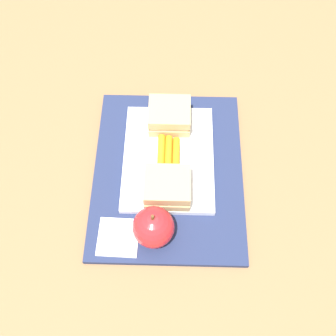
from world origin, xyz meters
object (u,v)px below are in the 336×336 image
sandwich_half_left (169,116)px  paper_napkin (118,237)px  carrot_sticks_bundle (169,154)px  apple (153,227)px  sandwich_half_right (167,187)px  food_tray (168,158)px

sandwich_half_left → paper_napkin: sandwich_half_left is taller
carrot_sticks_bundle → apple: bearing=-8.0°
sandwich_half_right → apple: 0.08m
food_tray → sandwich_half_left: bearing=180.0°
sandwich_half_left → sandwich_half_right: (0.16, 0.00, 0.00)m
sandwich_half_right → paper_napkin: (0.08, -0.08, -0.03)m
food_tray → carrot_sticks_bundle: 0.01m
food_tray → paper_napkin: 0.18m
sandwich_half_right → paper_napkin: sandwich_half_right is taller
sandwich_half_left → sandwich_half_right: 0.16m
paper_napkin → carrot_sticks_bundle: bearing=152.6°
sandwich_half_left → sandwich_half_right: size_ratio=1.00×
sandwich_half_left → apple: (0.23, -0.02, 0.00)m
apple → paper_napkin: bearing=-83.8°
apple → sandwich_half_right: bearing=164.0°
food_tray → carrot_sticks_bundle: bearing=177.2°
food_tray → apple: size_ratio=2.81×
food_tray → sandwich_half_right: sandwich_half_right is taller
sandwich_half_right → paper_napkin: 0.12m
food_tray → carrot_sticks_bundle: carrot_sticks_bundle is taller
sandwich_half_left → sandwich_half_right: bearing=0.0°
sandwich_half_right → apple: bearing=-16.0°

